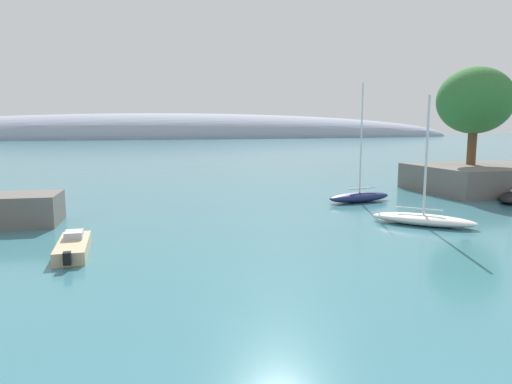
{
  "coord_description": "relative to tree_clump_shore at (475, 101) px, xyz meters",
  "views": [
    {
      "loc": [
        -10.62,
        -4.14,
        6.92
      ],
      "look_at": [
        -1.43,
        27.38,
        2.15
      ],
      "focal_mm": 32.52,
      "sensor_mm": 36.0,
      "label": 1
    }
  ],
  "objects": [
    {
      "name": "distant_ridge",
      "position": [
        -4.75,
        208.59,
        -9.44
      ],
      "size": [
        329.55,
        53.17,
        25.92
      ],
      "primitive_type": "ellipsoid",
      "color": "#8E99AD",
      "rests_on": "ground"
    },
    {
      "name": "tree_clump_shore",
      "position": [
        0.0,
        0.0,
        0.0
      ],
      "size": [
        7.73,
        7.73,
        10.24
      ],
      "color": "brown",
      "rests_on": "shore_outcrop"
    },
    {
      "name": "sailboat_white_mid_mooring",
      "position": [
        -15.94,
        -14.0,
        -8.96
      ],
      "size": [
        6.42,
        6.39,
        8.92
      ],
      "rotation": [
        0.0,
        0.0,
        5.5
      ],
      "color": "white",
      "rests_on": "water"
    },
    {
      "name": "motorboat_sand_foreground",
      "position": [
        -38.66,
        -14.92,
        -9.05
      ],
      "size": [
        1.59,
        5.46,
        1.08
      ],
      "rotation": [
        0.0,
        0.0,
        1.57
      ],
      "color": "#C6B284",
      "rests_on": "water"
    },
    {
      "name": "shore_outcrop",
      "position": [
        0.83,
        -1.29,
        -8.08
      ],
      "size": [
        13.93,
        10.86,
        2.71
      ],
      "primitive_type": "cube",
      "color": "#66605B",
      "rests_on": "ground"
    },
    {
      "name": "sailboat_navy_outer_mooring",
      "position": [
        -15.39,
        -3.99,
        -8.9
      ],
      "size": [
        6.56,
        2.74,
        10.57
      ],
      "rotation": [
        0.0,
        0.0,
        3.29
      ],
      "color": "navy",
      "rests_on": "water"
    }
  ]
}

